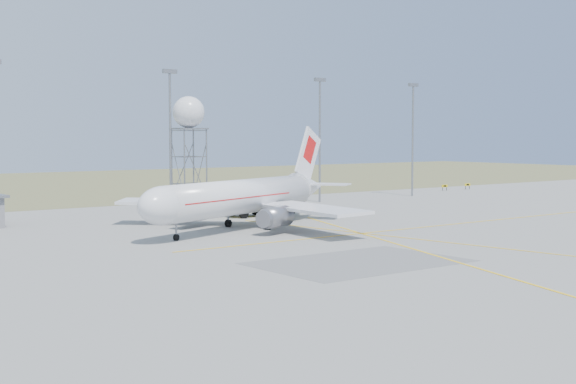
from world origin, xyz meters
TOP-DOWN VIEW (x-y plane):
  - grass_strip at (0.00, 140.00)m, footprint 400.00×120.00m
  - mast_b at (-10.00, 66.00)m, footprint 2.20×0.50m
  - mast_c at (18.00, 66.00)m, footprint 2.20×0.50m
  - mast_d at (40.00, 66.00)m, footprint 2.20×0.50m
  - taxi_sign_near at (55.60, 72.00)m, footprint 1.60×0.17m
  - taxi_sign_far at (62.60, 72.00)m, footprint 1.60×0.17m
  - airliner_main at (-14.53, 41.34)m, footprint 34.81×32.69m
  - radar_tower at (-7.15, 65.62)m, footprint 4.62×4.62m
  - fire_truck at (-2.96, 52.91)m, footprint 10.40×5.10m

SIDE VIEW (x-z plane):
  - grass_strip at x=0.00m, z-range 0.00..0.03m
  - taxi_sign_near at x=55.60m, z-range 0.29..1.49m
  - taxi_sign_far at x=62.60m, z-range 0.29..1.49m
  - fire_truck at x=-2.96m, z-range -0.08..3.94m
  - airliner_main at x=-14.53m, z-range -2.37..9.87m
  - radar_tower at x=-7.15m, z-range 1.02..17.75m
  - mast_b at x=-10.00m, z-range 1.82..22.32m
  - mast_c at x=18.00m, z-range 1.82..22.32m
  - mast_d at x=40.00m, z-range 1.82..22.32m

